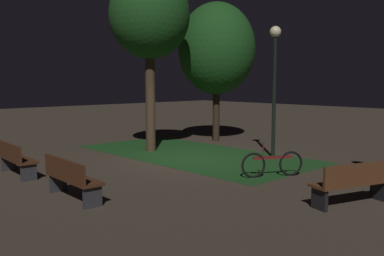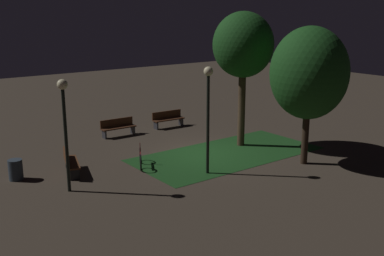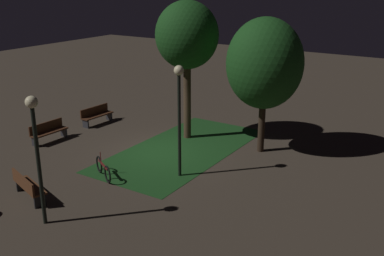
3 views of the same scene
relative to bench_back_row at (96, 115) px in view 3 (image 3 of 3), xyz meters
name	(u,v)px [view 3 (image 3 of 3)]	position (x,y,z in m)	size (l,w,h in m)	color
ground_plane	(157,152)	(1.54, 5.01, -0.48)	(60.00, 60.00, 0.00)	#3D3328
grass_lawn	(182,149)	(0.70, 5.70, -0.48)	(8.48, 4.08, 0.01)	#194219
bench_back_row	(96,115)	(0.00, 0.00, 0.00)	(1.82, 0.58, 0.88)	#422314
bench_front_left	(48,131)	(3.08, 0.00, 0.00)	(1.82, 0.54, 0.88)	#422314
bench_front_right	(28,186)	(7.31, 3.92, 0.00)	(1.00, 1.86, 0.88)	#512D19
tree_right_canopy	(187,36)	(-0.75, 5.04, 4.19)	(2.78, 2.78, 6.22)	#423021
tree_tall_center	(265,64)	(-1.00, 8.64, 3.30)	(3.15, 3.15, 5.66)	#2D2116
lamp_post_near_wall	(36,138)	(8.08, 5.65, 2.28)	(0.36, 0.36, 4.00)	black
lamp_post_plaza_east	(179,102)	(2.99, 7.15, 2.41)	(0.36, 0.36, 4.20)	black
bicycle	(103,169)	(4.66, 4.84, -0.14)	(0.89, 1.51, 0.93)	black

